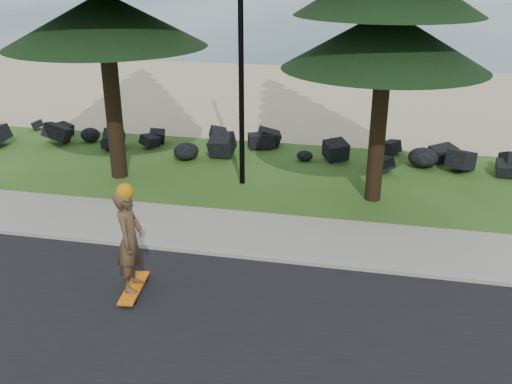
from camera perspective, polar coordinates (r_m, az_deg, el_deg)
ground at (r=12.73m, az=-4.72°, el=-4.19°), size 160.00×160.00×0.00m
road at (r=9.17m, az=-13.03°, el=-16.34°), size 160.00×7.00×0.02m
kerb at (r=11.94m, az=-5.95°, el=-5.84°), size 160.00×0.20×0.10m
sidewalk at (r=12.88m, az=-4.47°, el=-3.64°), size 160.00×2.00×0.08m
beach_sand at (r=26.24m, az=4.41°, el=9.70°), size 160.00×15.00×0.01m
ocean at (r=62.25m, az=9.28°, el=16.68°), size 160.00×58.00×0.01m
seawall_boulders at (r=17.76m, az=0.41°, el=3.66°), size 60.00×2.40×1.10m
lamp_post at (r=14.58m, az=-1.53°, el=16.25°), size 0.25×0.14×8.14m
skateboarder at (r=10.28m, az=-12.52°, el=-4.77°), size 0.54×1.17×2.12m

